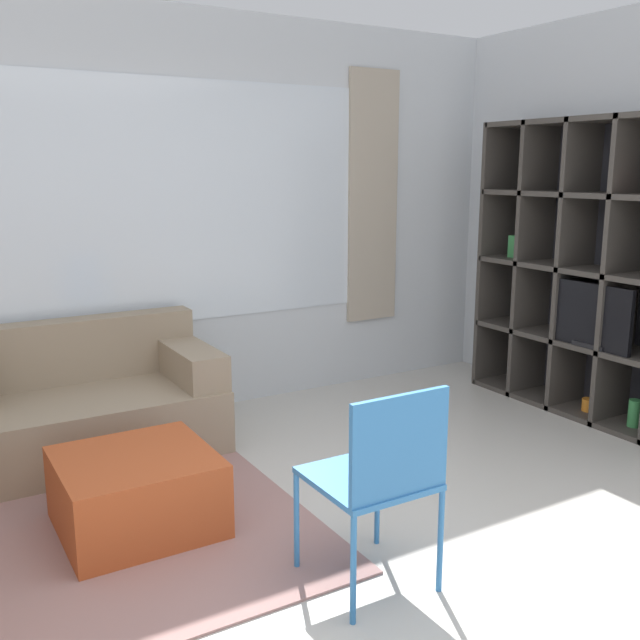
% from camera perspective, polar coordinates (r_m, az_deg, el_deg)
% --- Properties ---
extents(ground_plane, '(16.00, 16.00, 0.00)m').
position_cam_1_polar(ground_plane, '(2.91, 9.47, -23.27)').
color(ground_plane, beige).
extents(wall_back, '(6.43, 0.11, 2.70)m').
position_cam_1_polar(wall_back, '(4.89, -11.96, 8.05)').
color(wall_back, silver).
rests_on(wall_back, ground_plane).
extents(wall_right, '(0.07, 4.00, 2.70)m').
position_cam_1_polar(wall_right, '(5.30, 22.45, 7.63)').
color(wall_right, silver).
rests_on(wall_right, ground_plane).
extents(area_rug, '(2.72, 1.94, 0.01)m').
position_cam_1_polar(area_rug, '(3.59, -24.01, -16.78)').
color(area_rug, gray).
rests_on(area_rug, ground_plane).
extents(shelving_unit, '(0.38, 1.90, 2.00)m').
position_cam_1_polar(shelving_unit, '(5.13, 21.53, 3.55)').
color(shelving_unit, '#232328').
rests_on(shelving_unit, ground_plane).
extents(couch_main, '(1.86, 0.83, 0.77)m').
position_cam_1_polar(couch_main, '(4.45, -20.59, -6.95)').
color(couch_main, gray).
rests_on(couch_main, ground_plane).
extents(ottoman, '(0.70, 0.67, 0.37)m').
position_cam_1_polar(ottoman, '(3.55, -14.46, -13.21)').
color(ottoman, '#B74C23').
rests_on(ottoman, ground_plane).
extents(folding_chair, '(0.44, 0.46, 0.86)m').
position_cam_1_polar(folding_chair, '(2.86, 4.84, -11.94)').
color(folding_chair, '#3375B7').
rests_on(folding_chair, ground_plane).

